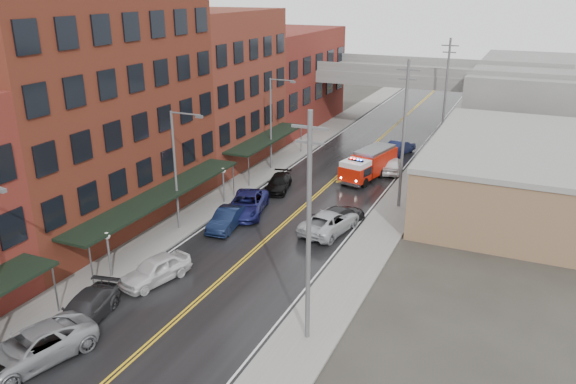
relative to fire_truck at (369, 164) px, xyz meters
The scene contains 31 objects.
road 11.68m from the fire_truck, 103.78° to the right, with size 11.00×160.00×0.02m, color black.
sidewalk_left 15.16m from the fire_truck, 131.78° to the right, with size 3.00×160.00×0.15m, color slate.
sidewalk_right 12.22m from the fire_truck, 68.04° to the right, with size 3.00×160.00×0.15m, color slate.
curb_left 14.12m from the fire_truck, 126.76° to the right, with size 0.30×160.00×0.15m, color gray.
curb_right 11.70m from the fire_truck, 75.61° to the right, with size 0.30×160.00×0.15m, color gray.
brick_building_b 25.46m from the fire_truck, 131.34° to the right, with size 9.00×20.00×18.00m, color #5F2819.
brick_building_c 17.18m from the fire_truck, behind, with size 9.00×15.00×15.00m, color maroon.
brick_building_far 23.64m from the fire_truck, 133.81° to the left, with size 9.00×20.00×12.00m, color maroon.
tan_building 13.34m from the fire_truck, ahead, with size 14.00×22.00×5.00m, color brown.
right_far_block 32.63m from the fire_truck, 62.07° to the left, with size 18.00×30.00×8.00m, color slate.
awning_1 21.00m from the fire_truck, 119.32° to the right, with size 2.60×18.00×3.09m.
awning_2 10.39m from the fire_truck, behind, with size 2.60×13.00×3.09m.
globe_lamp_1 26.88m from the fire_truck, 109.93° to the right, with size 0.44×0.44×3.12m.
globe_lamp_2 14.54m from the fire_truck, 129.13° to the right, with size 0.44×0.44×3.12m.
street_lamp_1 19.96m from the fire_truck, 118.34° to the right, with size 2.64×0.22×9.00m.
street_lamp_2 10.11m from the fire_truck, behind, with size 2.64×0.22×9.00m.
utility_pole_0 27.07m from the fire_truck, 80.40° to the right, with size 1.80×0.24×12.00m.
utility_pole_1 9.08m from the fire_truck, 54.65° to the right, with size 1.80×0.24×12.00m.
utility_pole_2 15.23m from the fire_truck, 72.10° to the left, with size 1.80×0.24×12.00m.
overpass 21.41m from the fire_truck, 97.58° to the left, with size 40.00×10.00×7.50m.
fire_truck is the anchor object (origin of this frame).
parked_car_left_2 34.12m from the fire_truck, 101.72° to the right, with size 2.77×6.00×1.67m, color gray.
parked_car_left_3 30.52m from the fire_truck, 103.56° to the right, with size 2.06×5.06×1.47m, color #28282B.
parked_car_left_4 25.28m from the fire_truck, 104.58° to the right, with size 1.90×4.71×1.61m, color silver.
parked_car_left_5 16.87m from the fire_truck, 112.17° to the right, with size 1.61×4.61×1.52m, color black.
parked_car_left_6 14.00m from the fire_truck, 117.05° to the right, with size 2.71×5.88×1.63m, color #161953.
parked_car_left_7 9.10m from the fire_truck, 134.56° to the right, with size 1.85×4.56×1.32m, color black.
parked_car_right_0 13.10m from the fire_truck, 86.14° to the right, with size 2.67×5.79×1.61m, color #B0B4B9.
parked_car_right_1 11.54m from the fire_truck, 84.41° to the right, with size 1.98×4.88×1.42m, color #232325.
parked_car_right_2 3.20m from the fire_truck, 58.78° to the left, with size 1.85×4.60×1.57m, color white.
parked_car_right_3 9.24m from the fire_truck, 84.77° to the left, with size 1.63×4.66×1.54m, color black.
Camera 1 is at (16.28, -7.91, 17.19)m, focal length 35.00 mm.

